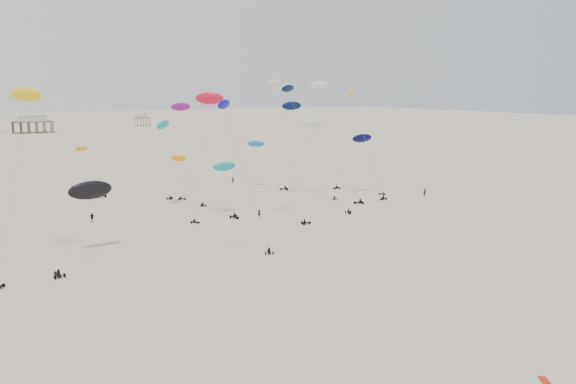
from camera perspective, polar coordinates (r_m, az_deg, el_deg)
ground_plane at (r=198.47m, az=-16.71°, el=3.05°), size 900.00×900.00×0.00m
pavilion_main at (r=343.91m, az=-24.52°, el=6.20°), size 21.00×13.00×9.80m
pavilion_small at (r=386.97m, az=-14.61°, el=7.06°), size 9.00×7.00×8.00m
rig_0 at (r=107.96m, az=-6.22°, el=1.35°), size 4.65×7.11×10.42m
rig_1 at (r=79.80m, az=-4.69°, el=2.94°), size 8.77×4.32×22.71m
rig_2 at (r=126.93m, az=7.42°, el=6.80°), size 4.68×12.21×24.31m
rig_3 at (r=113.93m, az=4.02°, el=7.57°), size 4.07×13.12×26.10m
rig_4 at (r=105.37m, az=-8.12°, el=8.24°), size 8.69×7.26×23.57m
rig_5 at (r=124.56m, az=0.74°, el=8.75°), size 10.13×11.49×25.80m
rig_7 at (r=125.94m, az=-10.99°, el=2.33°), size 3.60×4.83×9.84m
rig_8 at (r=116.43m, az=-12.08°, el=5.66°), size 9.87×6.87×18.33m
rig_9 at (r=137.50m, az=-2.49°, el=3.71°), size 7.07×10.82×12.70m
rig_10 at (r=143.05m, az=1.03°, el=7.59°), size 8.04×16.51×23.40m
rig_11 at (r=136.73m, az=-19.31°, el=1.82°), size 4.33×13.59×14.58m
rig_13 at (r=125.86m, az=3.32°, el=5.47°), size 6.71×16.39×20.70m
rig_14 at (r=102.90m, az=-0.84°, el=8.70°), size 5.52×10.26×25.84m
rig_15 at (r=87.38m, az=-19.71°, el=-0.53°), size 11.05×13.42×14.64m
rig_16 at (r=132.88m, az=-11.03°, el=6.97°), size 9.79×11.07×21.86m
rig_17 at (r=86.06m, az=-25.36°, el=6.71°), size 10.03×16.88×26.25m
rig_18 at (r=130.52m, az=7.73°, el=4.90°), size 6.27×6.86×14.13m
spectator_0 at (r=106.59m, az=-2.95°, el=-2.58°), size 0.81×0.85×1.94m
spectator_1 at (r=131.06m, az=13.73°, el=-0.41°), size 1.03×0.63×2.04m
spectator_2 at (r=108.32m, az=-19.27°, el=-2.95°), size 1.36×0.82×2.20m
spectator_3 at (r=145.82m, az=-5.61°, el=0.92°), size 0.87×0.77×1.99m
grounded_kite_b at (r=53.56m, az=24.69°, el=-17.16°), size 1.59×1.88×0.07m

